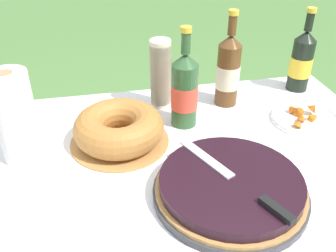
{
  "coord_description": "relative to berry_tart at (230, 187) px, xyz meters",
  "views": [
    {
      "loc": [
        -0.15,
        -0.77,
        1.43
      ],
      "look_at": [
        0.03,
        0.14,
        0.83
      ],
      "focal_mm": 40.0,
      "sensor_mm": 36.0,
      "label": 1
    }
  ],
  "objects": [
    {
      "name": "snack_plate_near",
      "position": [
        0.37,
        0.29,
        -0.02
      ],
      "size": [
        0.23,
        0.23,
        0.06
      ],
      "color": "white",
      "rests_on": "tablecloth"
    },
    {
      "name": "berry_tart",
      "position": [
        0.0,
        0.0,
        0.0
      ],
      "size": [
        0.39,
        0.39,
        0.06
      ],
      "color": "#38383D",
      "rests_on": "tablecloth"
    },
    {
      "name": "bundt_cake",
      "position": [
        -0.25,
        0.29,
        0.02
      ],
      "size": [
        0.3,
        0.3,
        0.1
      ],
      "color": "#B78447",
      "rests_on": "tablecloth"
    },
    {
      "name": "garden_table",
      "position": [
        -0.14,
        0.12,
        -0.11
      ],
      "size": [
        1.42,
        1.0,
        0.77
      ],
      "color": "#A87A47",
      "rests_on": "ground_plane"
    },
    {
      "name": "cider_bottle_green",
      "position": [
        -0.03,
        0.36,
        0.09
      ],
      "size": [
        0.09,
        0.09,
        0.32
      ],
      "color": "#2D562D",
      "rests_on": "tablecloth"
    },
    {
      "name": "tablecloth",
      "position": [
        -0.14,
        0.12,
        -0.04
      ],
      "size": [
        1.43,
        1.01,
        0.1
      ],
      "color": "white",
      "rests_on": "garden_table"
    },
    {
      "name": "serving_knife",
      "position": [
        0.01,
        -0.03,
        0.04
      ],
      "size": [
        0.18,
        0.35,
        0.01
      ],
      "rotation": [
        0.0,
        0.0,
        2.0
      ],
      "color": "silver",
      "rests_on": "berry_tart"
    },
    {
      "name": "cup_stack",
      "position": [
        -0.08,
        0.5,
        0.09
      ],
      "size": [
        0.07,
        0.07,
        0.24
      ],
      "color": "beige",
      "rests_on": "tablecloth"
    },
    {
      "name": "juice_bottle_red",
      "position": [
        0.45,
        0.52,
        0.09
      ],
      "size": [
        0.08,
        0.08,
        0.31
      ],
      "color": "black",
      "rests_on": "tablecloth"
    },
    {
      "name": "paper_towel_roll",
      "position": [
        -0.52,
        0.27,
        0.1
      ],
      "size": [
        0.11,
        0.11,
        0.27
      ],
      "color": "white",
      "rests_on": "tablecloth"
    },
    {
      "name": "cider_bottle_amber",
      "position": [
        0.15,
        0.46,
        0.1
      ],
      "size": [
        0.08,
        0.08,
        0.33
      ],
      "color": "brown",
      "rests_on": "tablecloth"
    }
  ]
}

